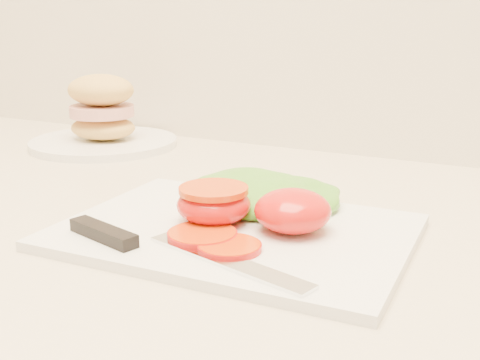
% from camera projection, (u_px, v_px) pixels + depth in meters
% --- Properties ---
extents(cutting_board, '(0.34, 0.25, 0.01)m').
position_uv_depth(cutting_board, '(235.00, 232.00, 0.58)').
color(cutting_board, white).
rests_on(cutting_board, counter).
extents(tomato_half_dome, '(0.07, 0.07, 0.04)m').
position_uv_depth(tomato_half_dome, '(293.00, 211.00, 0.57)').
color(tomato_half_dome, red).
rests_on(tomato_half_dome, cutting_board).
extents(tomato_half_cut, '(0.07, 0.07, 0.04)m').
position_uv_depth(tomato_half_cut, '(214.00, 203.00, 0.59)').
color(tomato_half_cut, red).
rests_on(tomato_half_cut, cutting_board).
extents(tomato_slice_0, '(0.06, 0.06, 0.01)m').
position_uv_depth(tomato_slice_0, '(202.00, 235.00, 0.55)').
color(tomato_slice_0, '#D04D0C').
rests_on(tomato_slice_0, cutting_board).
extents(tomato_slice_1, '(0.06, 0.06, 0.01)m').
position_uv_depth(tomato_slice_1, '(229.00, 247.00, 0.53)').
color(tomato_slice_1, '#D04D0C').
rests_on(tomato_slice_1, cutting_board).
extents(lettuce_leaf_0, '(0.17, 0.14, 0.03)m').
position_uv_depth(lettuce_leaf_0, '(251.00, 193.00, 0.64)').
color(lettuce_leaf_0, '#579F2A').
rests_on(lettuce_leaf_0, cutting_board).
extents(lettuce_leaf_1, '(0.15, 0.14, 0.03)m').
position_uv_depth(lettuce_leaf_1, '(289.00, 198.00, 0.63)').
color(lettuce_leaf_1, '#579F2A').
rests_on(lettuce_leaf_1, cutting_board).
extents(knife, '(0.25, 0.07, 0.01)m').
position_uv_depth(knife, '(149.00, 243.00, 0.53)').
color(knife, silver).
rests_on(knife, cutting_board).
extents(sandwich_plate, '(0.24, 0.24, 0.12)m').
position_uv_depth(sandwich_plate, '(103.00, 121.00, 0.97)').
color(sandwich_plate, white).
rests_on(sandwich_plate, counter).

